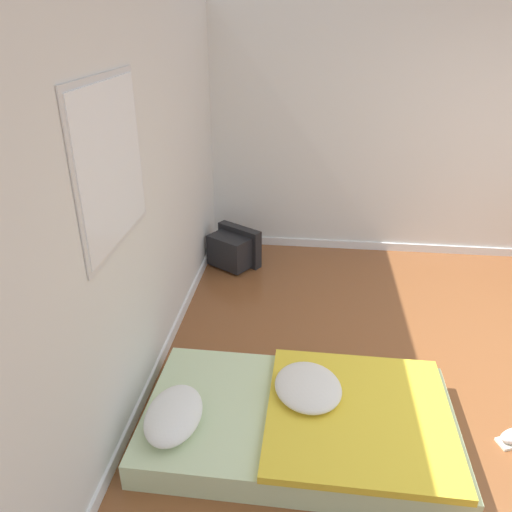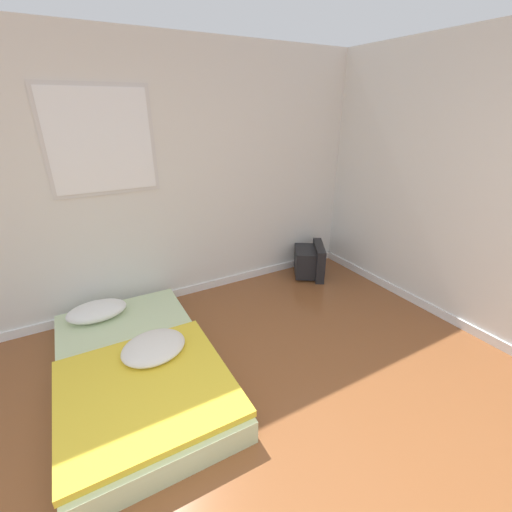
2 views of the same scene
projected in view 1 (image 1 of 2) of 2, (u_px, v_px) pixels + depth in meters
The scene contains 4 objects.
wall_back at pixel (123, 225), 3.02m from camera, with size 7.62×0.08×2.60m.
wall_right at pixel (501, 139), 5.07m from camera, with size 0.08×8.38×2.60m.
mattress_bed at pixel (300, 420), 3.17m from camera, with size 1.14×1.96×0.33m.
crt_tv at pixel (233, 249), 5.28m from camera, with size 0.54×0.58×0.41m.
Camera 1 is at (-2.68, 1.90, 2.45)m, focal length 35.00 mm.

